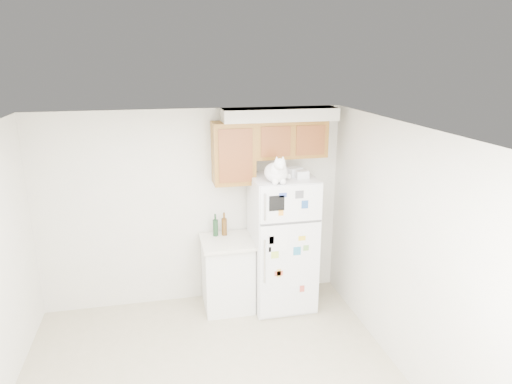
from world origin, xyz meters
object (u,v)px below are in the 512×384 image
object	(u,v)px
base_counter	(228,273)
storage_box_front	(302,174)
cat	(277,172)
bottle_green	(215,225)
bottle_amber	(224,224)
storage_box_back	(294,172)
refrigerator	(282,242)

from	to	relation	value
base_counter	storage_box_front	xyz separation A→B (m)	(0.89, -0.17, 1.28)
cat	bottle_green	distance (m)	1.11
cat	storage_box_front	size ratio (longest dim) A/B	3.20
bottle_green	bottle_amber	size ratio (longest dim) A/B	0.96
cat	storage_box_back	bearing A→B (deg)	42.41
refrigerator	bottle_green	world-z (taller)	refrigerator
cat	bottle_green	size ratio (longest dim) A/B	1.67
base_counter	cat	xyz separation A→B (m)	(0.55, -0.29, 1.36)
base_counter	storage_box_front	distance (m)	1.57
refrigerator	storage_box_front	distance (m)	0.92
refrigerator	storage_box_back	xyz separation A→B (m)	(0.14, 0.04, 0.90)
storage_box_back	bottle_amber	xyz separation A→B (m)	(-0.84, 0.19, -0.68)
bottle_green	bottle_amber	bearing A→B (deg)	-0.37
refrigerator	storage_box_front	world-z (taller)	storage_box_front
refrigerator	cat	bearing A→B (deg)	-122.52
cat	bottle_green	bearing A→B (deg)	145.83
storage_box_back	storage_box_front	xyz separation A→B (m)	(0.06, -0.14, -0.01)
storage_box_back	bottle_green	xyz separation A→B (m)	(-0.95, 0.19, -0.69)
storage_box_front	base_counter	bearing A→B (deg)	167.22
storage_box_back	cat	bearing A→B (deg)	-162.03
storage_box_back	bottle_green	bearing A→B (deg)	144.11
storage_box_front	storage_box_back	bearing A→B (deg)	110.35
cat	bottle_amber	world-z (taller)	cat
base_counter	bottle_green	bearing A→B (deg)	126.46
base_counter	bottle_green	size ratio (longest dim) A/B	3.19
cat	bottle_green	xyz separation A→B (m)	(-0.67, 0.45, -0.76)
cat	storage_box_back	size ratio (longest dim) A/B	2.67
bottle_green	refrigerator	bearing A→B (deg)	-16.12
bottle_green	bottle_amber	world-z (taller)	bottle_amber
storage_box_back	storage_box_front	distance (m)	0.15
bottle_amber	storage_box_back	bearing A→B (deg)	-12.86
refrigerator	storage_box_front	bearing A→B (deg)	-25.42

